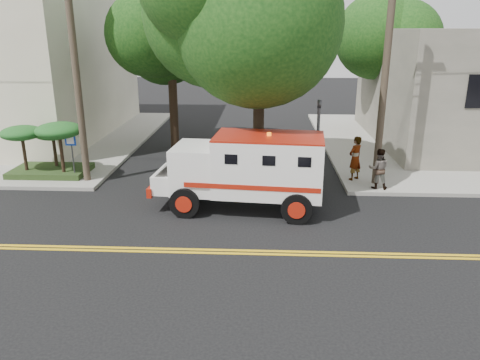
{
  "coord_description": "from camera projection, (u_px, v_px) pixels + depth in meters",
  "views": [
    {
      "loc": [
        1.66,
        -12.2,
        6.19
      ],
      "look_at": [
        0.98,
        1.84,
        1.6
      ],
      "focal_mm": 35.0,
      "sensor_mm": 36.0,
      "label": 1
    }
  ],
  "objects": [
    {
      "name": "ground",
      "position": [
        203.0,
        251.0,
        13.58
      ],
      "size": [
        100.0,
        100.0,
        0.0
      ],
      "primitive_type": "plane",
      "color": "black",
      "rests_on": "ground"
    },
    {
      "name": "sidewalk_ne",
      "position": [
        477.0,
        144.0,
        25.75
      ],
      "size": [
        17.0,
        17.0,
        0.15
      ],
      "primitive_type": "cube",
      "color": "gray",
      "rests_on": "ground"
    },
    {
      "name": "sidewalk_nw",
      "position": [
        0.0,
        139.0,
        27.0
      ],
      "size": [
        17.0,
        17.0,
        0.15
      ],
      "primitive_type": "cube",
      "color": "gray",
      "rests_on": "ground"
    },
    {
      "name": "utility_pole_left",
      "position": [
        76.0,
        73.0,
        18.14
      ],
      "size": [
        0.28,
        0.28,
        9.0
      ],
      "primitive_type": "cylinder",
      "color": "#382D23",
      "rests_on": "ground"
    },
    {
      "name": "utility_pole_right",
      "position": [
        385.0,
        74.0,
        17.78
      ],
      "size": [
        0.28,
        0.28,
        9.0
      ],
      "primitive_type": "cylinder",
      "color": "#382D23",
      "rests_on": "ground"
    },
    {
      "name": "tree_left",
      "position": [
        176.0,
        37.0,
        23.11
      ],
      "size": [
        4.48,
        4.2,
        7.7
      ],
      "color": "black",
      "rests_on": "ground"
    },
    {
      "name": "tree_right",
      "position": [
        392.0,
        29.0,
        26.25
      ],
      "size": [
        4.8,
        4.5,
        8.2
      ],
      "color": "black",
      "rests_on": "ground"
    },
    {
      "name": "traffic_signal",
      "position": [
        318.0,
        136.0,
        18.03
      ],
      "size": [
        0.15,
        0.18,
        3.6
      ],
      "color": "#3F3F42",
      "rests_on": "ground"
    },
    {
      "name": "accessibility_sign",
      "position": [
        72.0,
        150.0,
        19.3
      ],
      "size": [
        0.45,
        0.1,
        2.02
      ],
      "color": "#3F3F42",
      "rests_on": "ground"
    },
    {
      "name": "palm_planter",
      "position": [
        46.0,
        141.0,
        19.7
      ],
      "size": [
        3.52,
        2.63,
        2.36
      ],
      "color": "#1E3314",
      "rests_on": "sidewalk_nw"
    },
    {
      "name": "armored_truck",
      "position": [
        246.0,
        168.0,
        16.3
      ],
      "size": [
        6.13,
        2.87,
        2.71
      ],
      "rotation": [
        0.0,
        0.0,
        -0.1
      ],
      "color": "white",
      "rests_on": "ground"
    },
    {
      "name": "pedestrian_a",
      "position": [
        355.0,
        158.0,
        19.25
      ],
      "size": [
        0.8,
        0.77,
        1.84
      ],
      "primitive_type": "imported",
      "rotation": [
        0.0,
        0.0,
        3.85
      ],
      "color": "gray",
      "rests_on": "sidewalk_ne"
    },
    {
      "name": "pedestrian_b",
      "position": [
        379.0,
        169.0,
        18.22
      ],
      "size": [
        0.84,
        0.69,
        1.6
      ],
      "primitive_type": "imported",
      "rotation": [
        0.0,
        0.0,
        3.03
      ],
      "color": "gray",
      "rests_on": "sidewalk_ne"
    }
  ]
}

